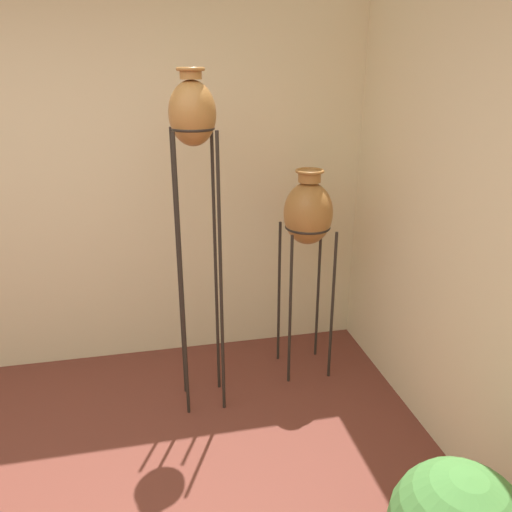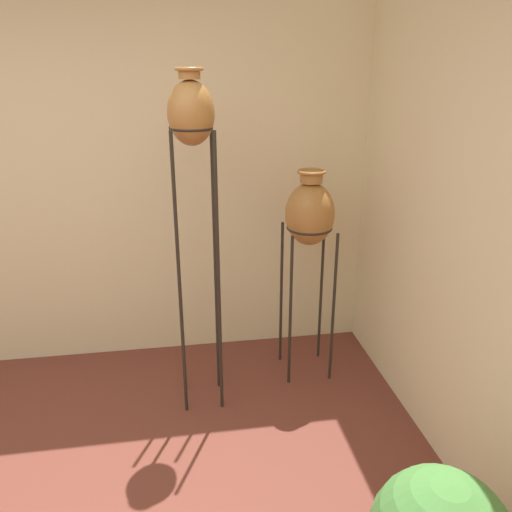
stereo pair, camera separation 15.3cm
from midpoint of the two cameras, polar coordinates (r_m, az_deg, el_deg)
wall_back at (r=3.62m, az=-20.47°, el=8.40°), size 8.29×0.06×2.70m
vase_stand_tall at (r=2.79m, az=-5.75°, el=14.05°), size 0.25×0.25×2.04m
vase_stand_medium at (r=3.25m, az=7.51°, el=4.52°), size 0.32×0.32×1.44m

